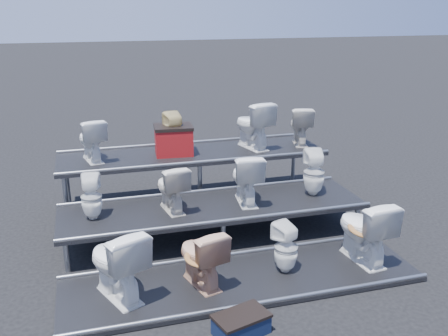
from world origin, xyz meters
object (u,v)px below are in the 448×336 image
object	(u,v)px
toilet_7	(314,173)
toilet_9	(174,133)
red_crate	(174,141)
toilet_8	(91,140)
toilet_11	(300,125)
step_stool	(241,325)
toilet_1	(201,256)
toilet_5	(171,188)
toilet_4	(91,197)
toilet_3	(364,229)
toilet_2	(286,248)
toilet_10	(253,125)
toilet_6	(246,178)
toilet_0	(116,263)

from	to	relation	value
toilet_7	toilet_9	world-z (taller)	toilet_9
toilet_9	red_crate	world-z (taller)	toilet_9
toilet_8	toilet_11	xyz separation A→B (m)	(3.41, 0.00, -0.00)
toilet_7	step_stool	distance (m)	2.95
red_crate	step_stool	bearing A→B (deg)	-84.78
toilet_1	toilet_5	bearing A→B (deg)	-101.54
toilet_5	step_stool	xyz separation A→B (m)	(0.27, -2.22, -0.69)
toilet_4	toilet_11	distance (m)	3.75
toilet_3	step_stool	xyz separation A→B (m)	(-1.89, -0.92, -0.38)
toilet_2	toilet_11	xyz separation A→B (m)	(1.32, 2.60, 0.81)
toilet_7	red_crate	bearing A→B (deg)	-23.41
toilet_3	step_stool	size ratio (longest dim) A/B	1.60
toilet_8	toilet_10	size ratio (longest dim) A/B	0.84
toilet_1	toilet_6	size ratio (longest dim) A/B	0.98
toilet_1	toilet_3	distance (m)	2.07
toilet_2	toilet_4	world-z (taller)	toilet_4
toilet_0	toilet_1	size ratio (longest dim) A/B	1.18
toilet_4	toilet_10	bearing A→B (deg)	-148.79
toilet_6	toilet_4	bearing A→B (deg)	6.57
toilet_5	toilet_10	xyz separation A→B (m)	(1.60, 1.30, 0.46)
toilet_4	toilet_6	distance (m)	2.10
toilet_7	toilet_10	xyz separation A→B (m)	(-0.50, 1.30, 0.45)
toilet_0	toilet_8	xyz separation A→B (m)	(-0.12, 2.60, 0.71)
toilet_3	toilet_9	world-z (taller)	toilet_9
toilet_3	step_stool	world-z (taller)	toilet_3
toilet_6	toilet_5	bearing A→B (deg)	6.57
toilet_6	toilet_10	size ratio (longest dim) A/B	0.93
toilet_3	toilet_4	xyz separation A→B (m)	(-3.20, 1.30, 0.29)
toilet_10	toilet_11	world-z (taller)	toilet_10
toilet_0	toilet_11	distance (m)	4.25
toilet_11	toilet_8	bearing A→B (deg)	15.40
toilet_1	toilet_5	size ratio (longest dim) A/B	1.09
toilet_2	toilet_7	world-z (taller)	toilet_7
toilet_1	toilet_4	distance (m)	1.76
toilet_0	toilet_1	xyz separation A→B (m)	(0.93, 0.00, -0.06)
toilet_7	toilet_8	bearing A→B (deg)	-10.75
toilet_6	toilet_8	xyz separation A→B (m)	(-2.02, 1.30, 0.36)
toilet_2	toilet_9	xyz separation A→B (m)	(-0.83, 2.60, 0.82)
toilet_8	toilet_10	bearing A→B (deg)	167.43
toilet_2	red_crate	size ratio (longest dim) A/B	1.09
toilet_0	toilet_7	size ratio (longest dim) A/B	1.22
toilet_4	toilet_6	size ratio (longest dim) A/B	0.83
toilet_3	red_crate	bearing A→B (deg)	-59.29
toilet_3	toilet_8	bearing A→B (deg)	-44.86
toilet_4	toilet_5	size ratio (longest dim) A/B	0.92
red_crate	toilet_7	bearing A→B (deg)	-30.30
toilet_6	toilet_10	xyz separation A→B (m)	(0.54, 1.30, 0.43)
toilet_7	red_crate	size ratio (longest dim) A/B	1.19
toilet_0	step_stool	bearing A→B (deg)	117.69
toilet_3	toilet_11	bearing A→B (deg)	-101.37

